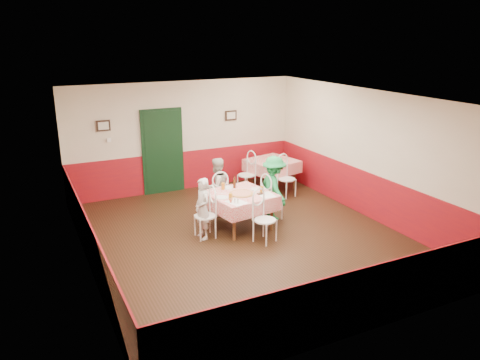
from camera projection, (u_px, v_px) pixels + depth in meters
name	position (u px, v px, depth m)	size (l,w,h in m)	color
floor	(245.00, 238.00, 9.38)	(7.00, 7.00, 0.00)	black
ceiling	(245.00, 97.00, 8.54)	(7.00, 7.00, 0.00)	white
back_wall	(184.00, 136.00, 11.96)	(6.00, 0.10, 2.80)	beige
front_wall	(368.00, 240.00, 5.96)	(6.00, 0.10, 2.80)	beige
left_wall	(83.00, 193.00, 7.71)	(0.10, 7.00, 2.80)	beige
right_wall	(368.00, 154.00, 10.21)	(0.10, 7.00, 2.80)	beige
wainscot_back	(186.00, 170.00, 12.22)	(6.00, 0.03, 1.00)	maroon
wainscot_front	(361.00, 301.00, 6.24)	(6.00, 0.03, 1.00)	maroon
wainscot_left	(89.00, 243.00, 7.98)	(0.03, 7.00, 1.00)	maroon
wainscot_right	(364.00, 193.00, 10.48)	(0.03, 7.00, 1.00)	maroon
door	(163.00, 152.00, 11.78)	(0.96, 0.06, 2.10)	black
picture_left	(103.00, 126.00, 10.95)	(0.32, 0.03, 0.26)	black
picture_right	(231.00, 115.00, 12.33)	(0.32, 0.03, 0.26)	black
thermostat	(109.00, 140.00, 11.10)	(0.10, 0.03, 0.10)	white
main_table	(240.00, 211.00, 9.76)	(1.22, 1.22, 0.77)	red
second_table	(272.00, 174.00, 12.30)	(1.12, 1.12, 0.77)	red
chair_left	(205.00, 216.00, 9.28)	(0.42, 0.42, 0.90)	white
chair_right	(272.00, 200.00, 10.21)	(0.42, 0.42, 0.90)	white
chair_far	(218.00, 196.00, 10.41)	(0.42, 0.42, 0.90)	white
chair_near	(265.00, 220.00, 9.08)	(0.42, 0.42, 0.90)	white
chair_second_a	(246.00, 175.00, 11.97)	(0.42, 0.42, 0.90)	white
chair_second_b	(287.00, 179.00, 11.64)	(0.42, 0.42, 0.90)	white
pizza	(241.00, 193.00, 9.60)	(0.48, 0.48, 0.03)	#B74723
plate_left	(222.00, 197.00, 9.39)	(0.25, 0.25, 0.01)	white
plate_right	(256.00, 189.00, 9.90)	(0.25, 0.25, 0.01)	white
plate_far	(227.00, 188.00, 9.98)	(0.25, 0.25, 0.01)	white
glass_a	(231.00, 197.00, 9.23)	(0.08, 0.08, 0.14)	#BF7219
glass_b	(262.00, 189.00, 9.68)	(0.07, 0.07, 0.14)	#BF7219
glass_c	(223.00, 186.00, 9.87)	(0.08, 0.08, 0.14)	#BF7219
beer_bottle	(234.00, 182.00, 9.97)	(0.06, 0.06, 0.23)	#381C0A
shaker_a	(235.00, 201.00, 9.09)	(0.04, 0.04, 0.09)	silver
shaker_b	(238.00, 201.00, 9.06)	(0.04, 0.04, 0.09)	silver
shaker_c	(231.00, 200.00, 9.11)	(0.04, 0.04, 0.09)	#B23319
menu_left	(236.00, 202.00, 9.14)	(0.30, 0.40, 0.00)	white
menu_right	(266.00, 195.00, 9.56)	(0.30, 0.40, 0.00)	white
wallet	(260.00, 194.00, 9.60)	(0.11, 0.09, 0.02)	black
diner_left	(203.00, 209.00, 9.20)	(0.45, 0.30, 1.24)	gray
diner_far	(217.00, 187.00, 10.38)	(0.64, 0.50, 1.32)	gray
diner_right	(274.00, 188.00, 10.16)	(0.92, 0.53, 1.42)	gray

